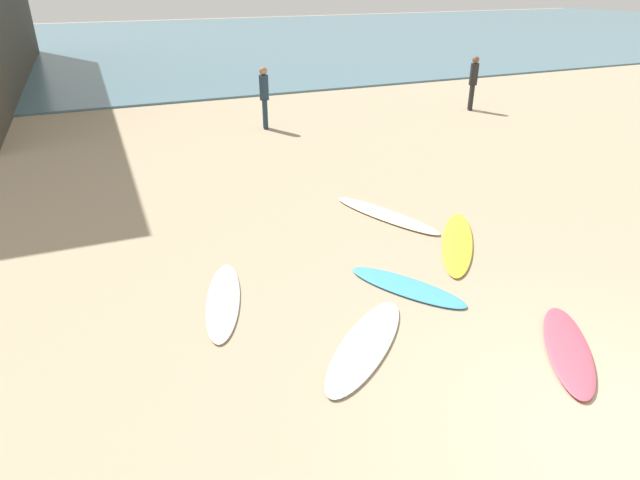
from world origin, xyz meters
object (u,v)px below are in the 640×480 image
Objects in this scene: surfboard_2 at (365,345)px; beachgoer_mid at (264,94)px; surfboard_3 at (457,242)px; surfboard_5 at (386,215)px; beachgoer_near at (473,80)px; surfboard_1 at (407,287)px; surfboard_0 at (223,300)px; surfboard_4 at (568,349)px.

beachgoer_mid reaches higher than surfboard_2.
surfboard_5 reaches higher than surfboard_3.
beachgoer_near is 0.98× the size of beachgoer_mid.
surfboard_2 is 0.84× the size of surfboard_3.
beachgoer_near is at bearing 22.21° from surfboard_5.
surfboard_3 is (2.87, 1.95, 0.00)m from surfboard_2.
surfboard_5 is at bearing -17.03° from beachgoer_near.
surfboard_1 is 1.06× the size of beachgoer_near.
surfboard_0 is at bearing -176.05° from surfboard_5.
surfboard_2 is 4.19m from surfboard_5.
beachgoer_mid is (-0.07, 7.39, 1.01)m from surfboard_5.
surfboard_5 is 10.17m from beachgoer_near.
surfboard_3 is at bearing 19.47° from surfboard_0.
surfboard_5 is (-0.03, 4.61, -0.00)m from surfboard_4.
surfboard_4 is at bearing -157.26° from surfboard_2.
surfboard_3 is at bearing -63.76° from surfboard_4.
surfboard_1 is 2.70m from surfboard_5.
surfboard_3 is 1.43× the size of beachgoer_near.
surfboard_4 reaches higher than surfboard_2.
surfboard_1 is 12.68m from beachgoer_near.
surfboard_2 is at bearing 10.93° from surfboard_4.
beachgoer_near is (6.77, 8.52, 0.99)m from surfboard_3.
surfboard_2 is 0.86× the size of surfboard_5.
surfboard_1 is 0.76× the size of surfboard_5.
surfboard_2 is 11.17m from beachgoer_mid.
surfboard_0 is at bearing -140.25° from surfboard_3.
surfboard_1 is 0.89× the size of surfboard_2.
beachgoer_mid is at bearing -53.33° from surfboard_2.
surfboard_1 is 2.38m from surfboard_4.
surfboard_3 is (1.62, 0.93, 0.00)m from surfboard_1.
surfboard_2 is at bearing -108.49° from surfboard_3.
surfboard_2 is at bearing 8.62° from surfboard_1.
beachgoer_near reaches higher than surfboard_3.
surfboard_5 reaches higher than surfboard_2.
surfboard_1 is (2.66, -0.74, 0.00)m from surfboard_0.
beachgoer_mid reaches higher than surfboard_1.
surfboard_4 is at bearing -62.90° from surfboard_3.
surfboard_5 is 7.46m from beachgoer_mid.
surfboard_1 is at bearing -112.79° from surfboard_3.
surfboard_2 is 1.20× the size of beachgoer_near.
beachgoer_near is at bearing 88.75° from surfboard_3.
surfboard_2 is 1.18× the size of beachgoer_mid.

